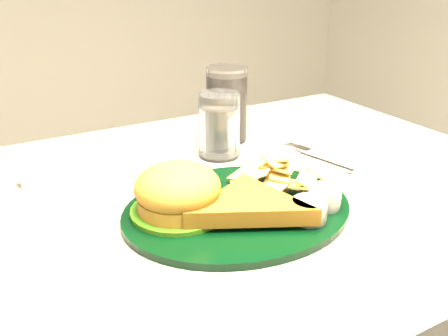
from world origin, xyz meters
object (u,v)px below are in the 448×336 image
at_px(water_glass, 219,125).
at_px(cola_glass, 227,104).
at_px(dinner_plate, 238,189).
at_px(fork_napkin, 323,161).

relative_size(water_glass, cola_glass, 0.80).
bearing_deg(dinner_plate, cola_glass, 64.73).
relative_size(dinner_plate, fork_napkin, 2.26).
xyz_separation_m(dinner_plate, water_glass, (0.09, 0.22, 0.02)).
bearing_deg(water_glass, cola_glass, 50.96).
height_order(dinner_plate, water_glass, water_glass).
bearing_deg(cola_glass, fork_napkin, -65.29).
relative_size(dinner_plate, water_glass, 2.86).
height_order(water_glass, fork_napkin, water_glass).
distance_m(dinner_plate, cola_glass, 0.33).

